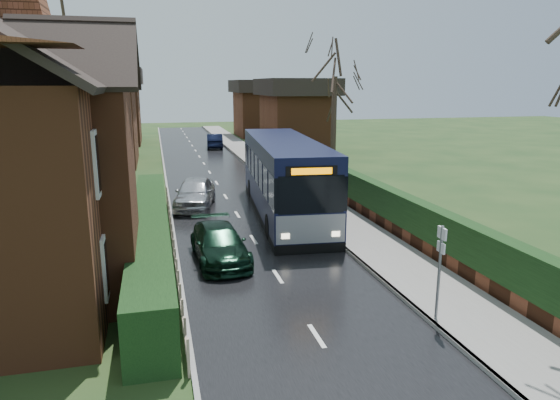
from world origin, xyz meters
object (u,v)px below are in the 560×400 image
object	(u,v)px
car_silver	(195,193)
bus	(285,178)
car_green	(219,244)
bus_stop_sign	(440,260)

from	to	relation	value
car_silver	bus	bearing A→B (deg)	-19.39
car_green	bus_stop_sign	world-z (taller)	bus_stop_sign
car_silver	car_green	world-z (taller)	car_silver
car_green	bus	bearing A→B (deg)	53.30
car_silver	car_green	distance (m)	8.00
bus_stop_sign	car_green	bearing A→B (deg)	132.36
car_green	bus_stop_sign	xyz separation A→B (m)	(4.80, -6.07, 1.12)
car_silver	bus_stop_sign	xyz separation A→B (m)	(4.99, -14.07, 0.98)
bus	car_silver	world-z (taller)	bus
car_green	bus_stop_sign	bearing A→B (deg)	-54.15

